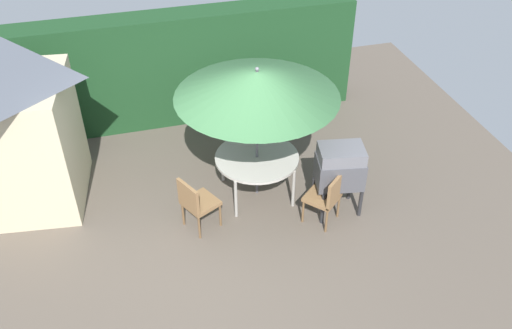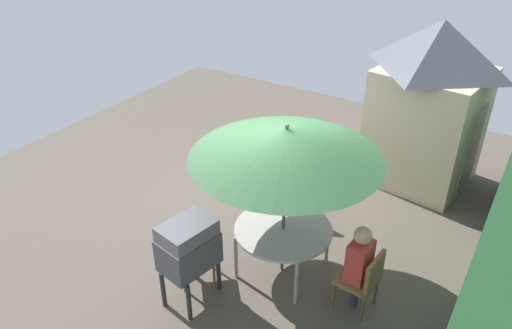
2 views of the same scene
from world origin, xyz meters
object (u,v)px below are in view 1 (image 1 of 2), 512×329
object	(u,v)px
garden_shed	(13,120)
potted_plant_by_shed	(296,110)
patio_table	(257,159)
chair_far_side	(196,202)
chair_near_shed	(244,126)
person_in_red	(245,116)
patio_umbrella	(257,84)
bbq_grill	(340,167)
chair_toward_hedge	(327,195)

from	to	relation	value
garden_shed	potted_plant_by_shed	size ratio (longest dim) A/B	4.02
garden_shed	patio_table	xyz separation A→B (m)	(3.49, -0.87, -0.79)
patio_table	chair_far_side	distance (m)	1.23
patio_table	chair_near_shed	distance (m)	1.22
patio_table	chair_far_side	world-z (taller)	chair_far_side
patio_table	person_in_red	bearing A→B (deg)	85.35
garden_shed	patio_umbrella	xyz separation A→B (m)	(3.49, -0.87, 0.55)
bbq_grill	garden_shed	bearing A→B (deg)	160.53
bbq_grill	chair_toward_hedge	world-z (taller)	bbq_grill
patio_umbrella	potted_plant_by_shed	size ratio (longest dim) A/B	3.37
chair_toward_hedge	patio_table	bearing A→B (deg)	131.30
chair_far_side	person_in_red	xyz separation A→B (m)	(1.18, 1.67, 0.26)
patio_umbrella	chair_toward_hedge	distance (m)	1.96
garden_shed	potted_plant_by_shed	world-z (taller)	garden_shed
garden_shed	patio_table	bearing A→B (deg)	-14.06
bbq_grill	person_in_red	world-z (taller)	person_in_red
chair_near_shed	chair_toward_hedge	world-z (taller)	same
patio_umbrella	chair_far_side	world-z (taller)	patio_umbrella
bbq_grill	potted_plant_by_shed	distance (m)	2.46
patio_umbrella	person_in_red	world-z (taller)	patio_umbrella
patio_table	chair_toward_hedge	xyz separation A→B (m)	(0.83, -0.94, -0.16)
patio_table	potted_plant_by_shed	size ratio (longest dim) A/B	1.84
patio_table	patio_umbrella	xyz separation A→B (m)	(-0.00, -0.00, 1.34)
garden_shed	chair_toward_hedge	distance (m)	4.78
potted_plant_by_shed	person_in_red	xyz separation A→B (m)	(-1.13, -0.56, 0.39)
garden_shed	patio_table	distance (m)	3.68
garden_shed	chair_far_side	size ratio (longest dim) A/B	3.21
patio_table	person_in_red	xyz separation A→B (m)	(0.09, 1.12, 0.10)
chair_far_side	chair_toward_hedge	xyz separation A→B (m)	(1.92, -0.39, 0.00)
chair_toward_hedge	garden_shed	bearing A→B (deg)	157.17
garden_shed	person_in_red	world-z (taller)	garden_shed
patio_umbrella	potted_plant_by_shed	bearing A→B (deg)	53.88
chair_near_shed	potted_plant_by_shed	bearing A→B (deg)	22.83
chair_near_shed	potted_plant_by_shed	world-z (taller)	chair_near_shed
bbq_grill	chair_far_side	xyz separation A→B (m)	(-2.17, 0.19, -0.33)
chair_near_shed	chair_far_side	world-z (taller)	same
garden_shed	bbq_grill	distance (m)	4.89
chair_far_side	chair_toward_hedge	world-z (taller)	same
patio_table	chair_toward_hedge	size ratio (longest dim) A/B	1.47
potted_plant_by_shed	patio_umbrella	bearing A→B (deg)	-126.12
garden_shed	bbq_grill	bearing A→B (deg)	-19.47
garden_shed	chair_toward_hedge	bearing A→B (deg)	-22.83
potted_plant_by_shed	person_in_red	size ratio (longest dim) A/B	0.57
chair_toward_hedge	chair_far_side	bearing A→B (deg)	168.56
garden_shed	chair_far_side	distance (m)	2.95
patio_table	chair_toward_hedge	distance (m)	1.27
chair_near_shed	person_in_red	distance (m)	0.28
potted_plant_by_shed	patio_table	bearing A→B (deg)	-126.12
potted_plant_by_shed	person_in_red	distance (m)	1.32
chair_toward_hedge	chair_near_shed	bearing A→B (deg)	108.82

